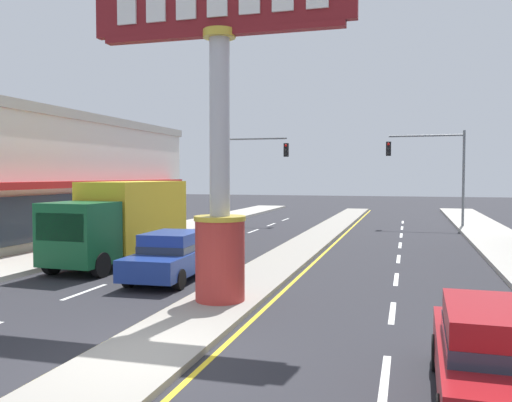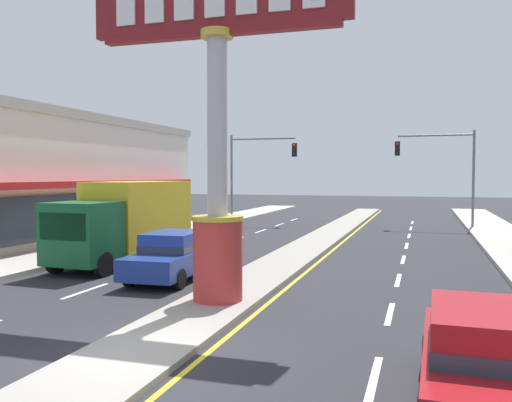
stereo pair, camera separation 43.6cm
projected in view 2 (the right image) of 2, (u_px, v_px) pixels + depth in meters
name	position (u px, v px, depth m)	size (l,w,h in m)	color
ground_plane	(131.00, 360.00, 9.80)	(160.00, 160.00, 0.00)	#28282D
median_strip	(317.00, 241.00, 26.96)	(2.02, 52.00, 0.14)	gray
sidewalk_left	(137.00, 239.00, 27.76)	(2.94, 60.00, 0.18)	#ADA89E
lane_markings	(312.00, 246.00, 25.67)	(8.76, 52.00, 0.01)	silver
district_sign	(217.00, 142.00, 13.73)	(6.91, 1.34, 8.31)	#B7332D
storefront_left	(26.00, 177.00, 29.29)	(10.59, 21.80, 6.52)	silver
traffic_light_left_side	(255.00, 163.00, 37.59)	(4.86, 0.46, 6.20)	slate
traffic_light_right_side	(444.00, 161.00, 34.01)	(4.86, 0.46, 6.20)	slate
sedan_near_right_lane	(488.00, 359.00, 7.58)	(1.91, 4.34, 1.53)	maroon
box_truck_far_right_lane	(126.00, 219.00, 20.72)	(2.52, 7.00, 3.12)	#14562D
sedan_near_left_lane	(173.00, 255.00, 17.39)	(1.96, 4.36, 1.53)	navy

